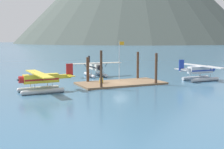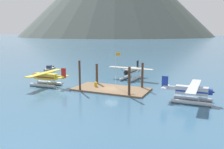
{
  "view_description": "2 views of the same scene",
  "coord_description": "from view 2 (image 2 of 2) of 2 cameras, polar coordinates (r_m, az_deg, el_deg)",
  "views": [
    {
      "loc": [
        -21.5,
        -43.11,
        7.41
      ],
      "look_at": [
        -1.79,
        -0.41,
        1.71
      ],
      "focal_mm": 47.59,
      "sensor_mm": 36.0,
      "label": 1
    },
    {
      "loc": [
        18.03,
        -40.06,
        10.9
      ],
      "look_at": [
        -1.33,
        3.38,
        2.3
      ],
      "focal_mm": 38.65,
      "sensor_mm": 36.0,
      "label": 2
    }
  ],
  "objects": [
    {
      "name": "fuel_drum",
      "position": [
        46.75,
        -3.85,
        -2.32
      ],
      "size": [
        0.62,
        0.62,
        0.88
      ],
      "color": "gold",
      "rests_on": "dock_platform"
    },
    {
      "name": "ground_plane",
      "position": [
        45.26,
        -0.21,
        -3.68
      ],
      "size": [
        1200.0,
        1200.0,
        0.0
      ],
      "primitive_type": "plane",
      "color": "#38607F"
    },
    {
      "name": "flagpole",
      "position": [
        45.46,
        1.05,
        2.12
      ],
      "size": [
        0.95,
        0.1,
        6.79
      ],
      "color": "silver",
      "rests_on": "dock_platform"
    },
    {
      "name": "dock_platform",
      "position": [
        45.23,
        -0.21,
        -3.5
      ],
      "size": [
        13.98,
        6.93,
        0.3
      ],
      "primitive_type": "cube",
      "color": "brown",
      "rests_on": "ground"
    },
    {
      "name": "piling_near_right",
      "position": [
        40.09,
        4.11,
        -1.78
      ],
      "size": [
        0.42,
        0.42,
        5.12
      ],
      "primitive_type": "cylinder",
      "color": "#4C3323",
      "rests_on": "ground"
    },
    {
      "name": "boat_grey_open_west",
      "position": [
        69.34,
        -14.59,
        1.29
      ],
      "size": [
        2.3,
        4.84,
        1.5
      ],
      "color": "gray",
      "rests_on": "ground"
    },
    {
      "name": "seaplane_silver_stbd_aft",
      "position": [
        39.08,
        18.36,
        -4.08
      ],
      "size": [
        7.98,
        10.4,
        3.84
      ],
      "color": "#B7BABF",
      "rests_on": "ground"
    },
    {
      "name": "seaplane_yellow_port_aft",
      "position": [
        50.15,
        -15.38,
        -0.83
      ],
      "size": [
        7.98,
        10.46,
        3.84
      ],
      "color": "#B7BABF",
      "rests_on": "ground"
    },
    {
      "name": "seaplane_cream_bow_centre",
      "position": [
        55.1,
        4.48,
        0.48
      ],
      "size": [
        10.46,
        7.98,
        3.84
      ],
      "color": "#B7BABF",
      "rests_on": "ground"
    },
    {
      "name": "piling_far_left",
      "position": [
        49.51,
        -3.61,
        0.08
      ],
      "size": [
        0.48,
        0.48,
        4.35
      ],
      "primitive_type": "cylinder",
      "color": "#4C3323",
      "rests_on": "ground"
    },
    {
      "name": "piling_near_left",
      "position": [
        44.11,
        -7.64,
        -0.36
      ],
      "size": [
        0.37,
        0.37,
        5.7
      ],
      "primitive_type": "cylinder",
      "color": "#4C3323",
      "rests_on": "ground"
    },
    {
      "name": "piling_far_right",
      "position": [
        45.99,
        7.19,
        -0.32
      ],
      "size": [
        0.43,
        0.43,
        5.05
      ],
      "primitive_type": "cylinder",
      "color": "#4C3323",
      "rests_on": "ground"
    }
  ]
}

